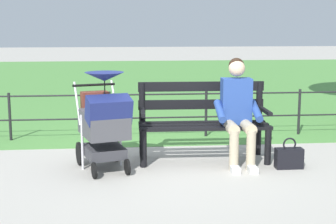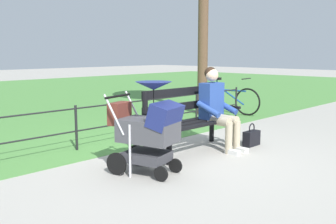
% 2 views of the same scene
% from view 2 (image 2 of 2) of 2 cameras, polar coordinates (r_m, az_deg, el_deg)
% --- Properties ---
extents(ground_plane, '(60.00, 60.00, 0.00)m').
position_cam_2_polar(ground_plane, '(5.58, 0.92, -6.78)').
color(ground_plane, '#ADA89E').
extents(park_bench, '(1.61, 0.63, 0.96)m').
position_cam_2_polar(park_bench, '(5.87, 3.18, -0.74)').
color(park_bench, black).
rests_on(park_bench, ground).
extents(person_on_bench, '(0.54, 0.74, 1.28)m').
position_cam_2_polar(person_on_bench, '(6.01, 7.22, 0.89)').
color(person_on_bench, tan).
rests_on(person_on_bench, ground).
extents(stroller, '(0.72, 0.98, 1.15)m').
position_cam_2_polar(stroller, '(4.73, -2.88, -2.20)').
color(stroller, black).
rests_on(stroller, ground).
extents(handbag, '(0.32, 0.14, 0.37)m').
position_cam_2_polar(handbag, '(6.41, 12.21, -3.75)').
color(handbag, black).
rests_on(handbag, ground).
extents(park_fence, '(7.23, 0.04, 0.70)m').
position_cam_2_polar(park_fence, '(6.49, -8.06, -0.86)').
color(park_fence, black).
rests_on(park_fence, ground).
extents(bicycle, '(0.44, 1.66, 0.89)m').
position_cam_2_polar(bicycle, '(9.63, 8.93, 1.92)').
color(bicycle, black).
rests_on(bicycle, ground).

